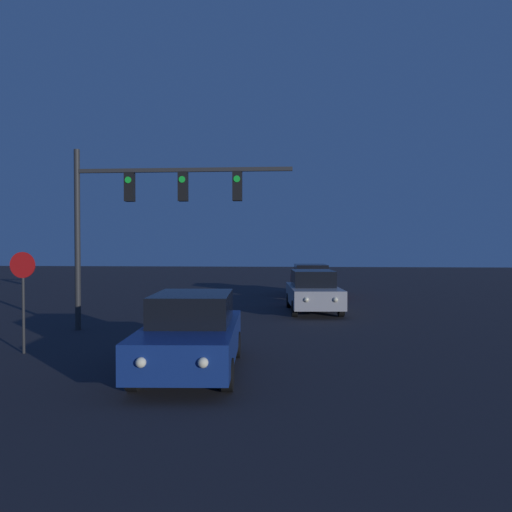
{
  "coord_description": "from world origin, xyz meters",
  "views": [
    {
      "loc": [
        0.93,
        -0.06,
        2.7
      ],
      "look_at": [
        0.0,
        12.71,
        2.4
      ],
      "focal_mm": 35.0,
      "sensor_mm": 36.0,
      "label": 1
    }
  ],
  "objects": [
    {
      "name": "car_near",
      "position": [
        -1.2,
        10.33,
        0.82
      ],
      "size": [
        2.14,
        4.62,
        1.65
      ],
      "rotation": [
        0.0,
        0.0,
        3.2
      ],
      "color": "navy",
      "rests_on": "ground_plane"
    },
    {
      "name": "car_mid",
      "position": [
        1.77,
        19.99,
        0.82
      ],
      "size": [
        2.23,
        4.64,
        1.65
      ],
      "rotation": [
        0.0,
        0.0,
        3.22
      ],
      "color": "#99999E",
      "rests_on": "ground_plane"
    },
    {
      "name": "car_far",
      "position": [
        1.91,
        25.96,
        0.82
      ],
      "size": [
        2.16,
        4.62,
        1.65
      ],
      "rotation": [
        0.0,
        0.0,
        3.2
      ],
      "color": "#B21E1E",
      "rests_on": "ground_plane"
    },
    {
      "name": "traffic_signal_mast",
      "position": [
        -3.69,
        15.14,
        3.97
      ],
      "size": [
        6.83,
        0.3,
        5.67
      ],
      "color": "#2D2D2D",
      "rests_on": "ground_plane"
    },
    {
      "name": "stop_sign",
      "position": [
        -5.69,
        11.74,
        1.72
      ],
      "size": [
        0.64,
        0.07,
        2.51
      ],
      "color": "#2D2D2D",
      "rests_on": "ground_plane"
    }
  ]
}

